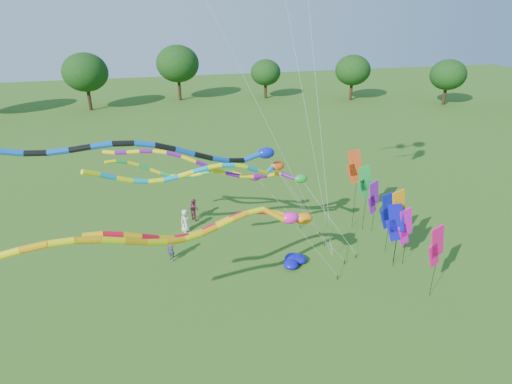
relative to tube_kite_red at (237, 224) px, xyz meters
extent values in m
plane|color=#325D18|center=(3.97, -1.71, -4.58)|extent=(160.00, 160.00, 0.00)
cylinder|color=#382314|center=(39.18, 37.21, -3.46)|extent=(0.50, 0.50, 2.24)
ellipsoid|color=#15370F|center=(39.18, 37.21, -0.54)|extent=(4.73, 4.73, 4.02)
cylinder|color=#382314|center=(28.05, 45.29, -3.25)|extent=(0.50, 0.50, 2.66)
ellipsoid|color=#15370F|center=(28.05, 45.29, 0.22)|extent=(5.61, 5.61, 4.77)
cylinder|color=#382314|center=(16.28, 55.56, -2.78)|extent=(0.50, 0.50, 3.60)
ellipsoid|color=#15370F|center=(16.28, 55.56, 1.91)|extent=(7.59, 7.59, 6.45)
cylinder|color=#382314|center=(1.14, 54.82, -2.81)|extent=(0.50, 0.50, 3.54)
ellipsoid|color=#15370F|center=(1.14, 54.82, 1.82)|extent=(7.48, 7.48, 6.36)
cylinder|color=#382314|center=(-12.23, 48.53, -3.03)|extent=(0.50, 0.50, 3.10)
ellipsoid|color=#15370F|center=(-12.23, 48.53, 1.02)|extent=(6.55, 6.55, 5.57)
cylinder|color=black|center=(6.98, 1.63, -4.43)|extent=(0.05, 0.05, 0.30)
cylinder|color=silver|center=(5.44, 1.26, -2.47)|extent=(0.02, 0.02, 4.84)
ellipsoid|color=orange|center=(3.89, 0.89, -0.65)|extent=(1.02, 0.66, 0.66)
cylinder|color=red|center=(3.16, 0.81, -0.46)|extent=(0.30, 0.30, 0.88)
cylinder|color=#FFB60D|center=(2.36, 0.81, -0.12)|extent=(0.30, 0.30, 0.84)
cylinder|color=red|center=(1.58, 0.77, 0.11)|extent=(0.30, 0.30, 0.80)
cylinder|color=#FFB60D|center=(0.81, 0.68, 0.19)|extent=(0.30, 0.30, 0.77)
cylinder|color=red|center=(0.05, 0.52, 0.14)|extent=(0.30, 0.30, 0.78)
cylinder|color=#FFB60D|center=(-0.69, 0.30, 0.03)|extent=(0.30, 0.30, 0.79)
cylinder|color=red|center=(-1.42, 0.01, -0.08)|extent=(0.30, 0.30, 0.79)
cylinder|color=#FFB60D|center=(-2.13, -0.32, -0.11)|extent=(0.30, 0.30, 0.79)
cylinder|color=red|center=(-2.84, -0.68, 0.00)|extent=(0.30, 0.30, 0.82)
cylinder|color=#FFB60D|center=(-3.54, -1.05, 0.24)|extent=(0.30, 0.30, 0.85)
cylinder|color=red|center=(-4.25, -1.40, 0.58)|extent=(0.30, 0.30, 0.87)
cylinder|color=#FFB60D|center=(-4.97, -1.71, 0.94)|extent=(0.30, 0.30, 0.85)
cylinder|color=red|center=(-5.71, -1.96, 1.24)|extent=(0.30, 0.30, 0.81)
cylinder|color=#FFB60D|center=(-6.46, -2.15, 1.41)|extent=(0.30, 0.30, 0.78)
cylinder|color=black|center=(5.91, 0.25, -4.43)|extent=(0.05, 0.05, 0.30)
cylinder|color=silver|center=(4.21, -0.26, -1.95)|extent=(0.02, 0.02, 5.88)
ellipsoid|color=#FA1BA2|center=(2.52, -0.77, 0.40)|extent=(0.94, 0.61, 0.61)
cylinder|color=orange|center=(1.70, -0.75, 0.68)|extent=(0.27, 0.27, 1.16)
cylinder|color=yellow|center=(0.79, -0.74, 0.97)|extent=(0.27, 0.27, 0.86)
cylinder|color=orange|center=(-0.03, -1.00, 0.92)|extent=(0.27, 0.27, 0.87)
cylinder|color=yellow|center=(-0.84, -1.32, 0.82)|extent=(0.27, 0.27, 0.88)
cylinder|color=orange|center=(-1.63, -1.70, 0.74)|extent=(0.27, 0.27, 0.88)
cylinder|color=yellow|center=(-2.40, -2.12, 0.76)|extent=(0.27, 0.27, 0.89)
cylinder|color=orange|center=(-3.17, -2.55, 0.92)|extent=(0.27, 0.27, 0.92)
cylinder|color=yellow|center=(-3.94, -2.98, 1.21)|extent=(0.27, 0.27, 0.95)
cylinder|color=orange|center=(-4.72, -3.38, 1.58)|extent=(0.27, 0.27, 0.96)
cylinder|color=yellow|center=(-5.52, -3.73, 1.95)|extent=(0.27, 0.27, 0.93)
cylinder|color=orange|center=(-6.33, -4.02, 2.24)|extent=(0.27, 0.27, 0.89)
cylinder|color=yellow|center=(-7.17, -4.25, 2.40)|extent=(0.27, 0.27, 0.87)
cylinder|color=orange|center=(-8.02, -4.41, 2.42)|extent=(0.27, 0.27, 0.87)
cylinder|color=yellow|center=(-8.89, -4.52, 2.33)|extent=(0.27, 0.27, 0.89)
cylinder|color=black|center=(7.97, 2.10, -4.43)|extent=(0.05, 0.05, 0.30)
cylinder|color=silver|center=(6.22, 2.64, -1.78)|extent=(0.02, 0.02, 6.23)
ellipsoid|color=green|center=(4.47, 3.17, 0.75)|extent=(0.81, 0.52, 0.52)
cylinder|color=#650C84|center=(3.82, 3.62, 0.81)|extent=(0.23, 0.23, 0.94)
cylinder|color=yellow|center=(3.09, 4.01, 0.81)|extent=(0.23, 0.23, 0.83)
cylinder|color=#650C84|center=(2.27, 4.10, 0.75)|extent=(0.23, 0.23, 0.83)
cylinder|color=yellow|center=(1.44, 4.16, 0.79)|extent=(0.23, 0.23, 0.84)
cylinder|color=#650C84|center=(0.61, 4.21, 0.98)|extent=(0.23, 0.23, 0.87)
cylinder|color=yellow|center=(-0.21, 4.28, 1.29)|extent=(0.23, 0.23, 0.90)
cylinder|color=#650C84|center=(-1.03, 4.39, 1.66)|extent=(0.23, 0.23, 0.90)
cylinder|color=yellow|center=(-1.82, 4.56, 2.01)|extent=(0.23, 0.23, 0.87)
cylinder|color=#650C84|center=(-2.60, 4.79, 2.27)|extent=(0.23, 0.23, 0.83)
cylinder|color=yellow|center=(-3.35, 5.09, 2.40)|extent=(0.23, 0.23, 0.82)
cylinder|color=#650C84|center=(-4.09, 5.44, 2.38)|extent=(0.23, 0.23, 0.83)
cylinder|color=yellow|center=(-4.82, 5.84, 2.27)|extent=(0.23, 0.23, 0.84)
cylinder|color=#650C84|center=(-5.53, 6.26, 2.15)|extent=(0.23, 0.23, 0.84)
cylinder|color=yellow|center=(-6.25, 6.68, 2.08)|extent=(0.23, 0.23, 0.83)
cylinder|color=black|center=(6.60, 3.95, -4.43)|extent=(0.05, 0.05, 0.30)
cylinder|color=silver|center=(4.50, 3.65, -0.93)|extent=(0.02, 0.02, 7.96)
ellipsoid|color=#0C1DAC|center=(2.39, 3.35, 2.43)|extent=(0.99, 0.64, 0.64)
cylinder|color=#0B4BBA|center=(1.56, 3.25, 2.29)|extent=(0.29, 0.29, 1.00)
cylinder|color=black|center=(0.62, 3.04, 2.25)|extent=(0.29, 0.29, 1.00)
cylinder|color=#0B4BBA|center=(-0.31, 2.72, 2.50)|extent=(0.29, 0.29, 1.03)
cylinder|color=black|center=(-1.25, 2.43, 2.85)|extent=(0.29, 0.29, 1.05)
cylinder|color=#0B4BBA|center=(-2.19, 2.19, 3.26)|extent=(0.29, 0.29, 1.05)
cylinder|color=black|center=(-3.14, 2.01, 3.63)|extent=(0.29, 0.29, 1.02)
cylinder|color=#0B4BBA|center=(-4.09, 1.90, 3.89)|extent=(0.29, 0.29, 0.99)
cylinder|color=black|center=(-5.06, 1.86, 4.01)|extent=(0.29, 0.29, 0.97)
cylinder|color=#0B4BBA|center=(-6.04, 1.87, 3.99)|extent=(0.29, 0.29, 0.98)
cylinder|color=black|center=(-7.02, 1.91, 3.90)|extent=(0.29, 0.29, 0.99)
cylinder|color=#0B4BBA|center=(-8.00, 1.97, 3.81)|extent=(0.29, 0.29, 0.99)
cylinder|color=black|center=(-8.98, 2.01, 3.79)|extent=(0.29, 0.29, 0.98)
cylinder|color=#0B4BBA|center=(-9.96, 2.02, 3.91)|extent=(0.29, 0.29, 0.99)
cylinder|color=black|center=(6.84, 5.32, -4.43)|extent=(0.05, 0.05, 0.30)
cylinder|color=silver|center=(5.03, 4.60, -1.45)|extent=(0.02, 0.02, 6.90)
ellipsoid|color=#EB490D|center=(3.23, 3.87, 1.40)|extent=(0.87, 0.56, 0.56)
cylinder|color=#0CA6D1|center=(2.63, 3.42, 1.35)|extent=(0.25, 0.25, 0.85)
cylinder|color=#FFFE0D|center=(2.04, 2.90, 1.50)|extent=(0.25, 0.25, 0.84)
cylinder|color=#0CA6D1|center=(1.39, 2.56, 1.87)|extent=(0.25, 0.25, 0.82)
cylinder|color=#FFFE0D|center=(0.70, 2.28, 2.18)|extent=(0.25, 0.25, 0.79)
cylinder|color=#0CA6D1|center=(-0.01, 2.06, 2.38)|extent=(0.25, 0.25, 0.76)
cylinder|color=#FFFE0D|center=(-0.74, 1.90, 2.44)|extent=(0.25, 0.25, 0.75)
cylinder|color=#0CA6D1|center=(-1.48, 1.78, 2.37)|extent=(0.25, 0.25, 0.77)
cylinder|color=#FFFE0D|center=(-2.24, 1.68, 2.24)|extent=(0.25, 0.25, 0.78)
cylinder|color=#0CA6D1|center=(-3.00, 1.58, 2.13)|extent=(0.25, 0.25, 0.77)
cylinder|color=#FFFE0D|center=(-3.74, 1.46, 2.11)|extent=(0.25, 0.25, 0.75)
cylinder|color=#0CA6D1|center=(-4.48, 1.29, 2.23)|extent=(0.25, 0.25, 0.77)
cylinder|color=#FFFE0D|center=(-5.18, 1.07, 2.48)|extent=(0.25, 0.25, 0.80)
cylinder|color=#0CA6D1|center=(-5.86, 0.78, 2.82)|extent=(0.25, 0.25, 0.82)
cylinder|color=#FFFE0D|center=(-6.52, 0.44, 3.17)|extent=(0.25, 0.25, 0.82)
cylinder|color=black|center=(5.87, 6.60, -4.43)|extent=(0.05, 0.05, 0.30)
cylinder|color=silver|center=(4.23, 6.64, -2.32)|extent=(0.02, 0.02, 5.13)
ellipsoid|color=#9B0E7A|center=(2.59, 6.68, -0.35)|extent=(0.77, 0.49, 0.49)
cylinder|color=green|center=(1.92, 6.42, -0.13)|extent=(0.22, 0.22, 0.94)
cylinder|color=yellow|center=(1.28, 6.20, 0.20)|extent=(0.22, 0.22, 0.67)
cylinder|color=green|center=(0.65, 6.31, 0.35)|extent=(0.22, 0.22, 0.65)
cylinder|color=yellow|center=(0.02, 6.47, 0.36)|extent=(0.22, 0.22, 0.66)
cylinder|color=green|center=(-0.61, 6.67, 0.25)|extent=(0.22, 0.22, 0.68)
cylinder|color=yellow|center=(-1.24, 6.87, 0.11)|extent=(0.22, 0.22, 0.68)
cylinder|color=green|center=(-1.87, 7.07, 0.00)|extent=(0.22, 0.22, 0.66)
cylinder|color=yellow|center=(-2.50, 7.23, 0.00)|extent=(0.22, 0.22, 0.65)
cylinder|color=green|center=(-3.13, 7.33, 0.14)|extent=(0.22, 0.22, 0.67)
cylinder|color=yellow|center=(-3.76, 7.37, 0.40)|extent=(0.22, 0.22, 0.71)
cylinder|color=green|center=(-4.39, 7.34, 0.74)|extent=(0.22, 0.22, 0.73)
cylinder|color=yellow|center=(-5.03, 7.25, 1.07)|extent=(0.22, 0.22, 0.71)
cylinder|color=green|center=(-5.66, 7.10, 1.30)|extent=(0.22, 0.22, 0.68)
cylinder|color=yellow|center=(-6.30, 6.93, 1.41)|extent=(0.22, 0.22, 0.66)
cylinder|color=black|center=(6.47, 2.29, -4.43)|extent=(0.04, 0.04, 0.30)
cylinder|color=silver|center=(4.34, 2.14, 4.39)|extent=(0.01, 0.01, 17.85)
cylinder|color=black|center=(6.47, 2.29, -4.43)|extent=(0.04, 0.04, 0.30)
cylinder|color=silver|center=(0.46, 0.64, 7.34)|extent=(0.01, 0.01, 26.36)
cylinder|color=black|center=(6.47, 2.29, -4.43)|extent=(0.04, 0.04, 0.30)
cylinder|color=silver|center=(5.72, 3.93, 4.01)|extent=(0.01, 0.01, 16.97)
cylinder|color=black|center=(9.55, 5.92, -1.84)|extent=(0.02, 0.02, 5.47)
cube|color=#C13E16|center=(9.34, 5.99, 0.30)|extent=(1.12, 0.45, 1.93)
cube|color=#C13E16|center=(9.26, 6.02, -0.50)|extent=(0.98, 0.40, 1.51)
cylinder|color=black|center=(10.14, 2.32, -2.63)|extent=(0.02, 0.02, 3.89)
cube|color=#0C17AE|center=(9.93, 2.29, -1.29)|extent=(1.16, 0.21, 1.93)
cube|color=#0C17AE|center=(9.85, 2.29, -2.09)|extent=(1.01, 0.19, 1.51)
cylinder|color=black|center=(10.45, 0.79, -2.81)|extent=(0.02, 0.02, 3.53)
cube|color=#F40DC8|center=(10.24, 0.75, -1.65)|extent=(1.15, 0.30, 1.93)
cube|color=#F40DC8|center=(10.16, 0.73, -2.45)|extent=(1.00, 0.27, 1.51)
cylinder|color=black|center=(10.12, 5.43, -2.31)|extent=(0.02, 0.02, 4.53)
cube|color=green|center=(9.90, 5.43, -0.65)|extent=(1.16, 0.08, 1.93)
cube|color=green|center=(9.82, 5.43, -1.45)|extent=(1.01, 0.08, 1.51)
cylinder|color=black|center=(9.76, 0.70, -2.64)|extent=(0.02, 0.02, 3.89)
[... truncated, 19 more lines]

